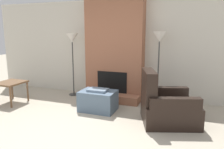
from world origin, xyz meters
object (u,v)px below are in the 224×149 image
object	(u,v)px
ottoman	(98,100)
side_table	(11,85)
armchair	(165,108)
floor_lamp_left	(72,42)
floor_lamp_right	(159,42)

from	to	relation	value
ottoman	side_table	world-z (taller)	side_table
armchair	ottoman	bearing A→B (deg)	65.20
floor_lamp_left	floor_lamp_right	size ratio (longest dim) A/B	0.97
floor_lamp_left	floor_lamp_right	world-z (taller)	floor_lamp_right
floor_lamp_left	side_table	bearing A→B (deg)	-132.84
floor_lamp_left	armchair	bearing A→B (deg)	-22.02
ottoman	armchair	bearing A→B (deg)	-5.91
armchair	floor_lamp_left	xyz separation A→B (m)	(-2.65, 1.07, 1.18)
ottoman	floor_lamp_right	bearing A→B (deg)	37.76
ottoman	floor_lamp_right	xyz separation A→B (m)	(1.18, 0.92, 1.29)
ottoman	side_table	size ratio (longest dim) A/B	1.23
side_table	floor_lamp_left	world-z (taller)	floor_lamp_left
side_table	floor_lamp_left	xyz separation A→B (m)	(1.09, 1.18, 1.01)
side_table	floor_lamp_left	size ratio (longest dim) A/B	0.38
armchair	floor_lamp_right	xyz separation A→B (m)	(-0.31, 1.07, 1.23)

